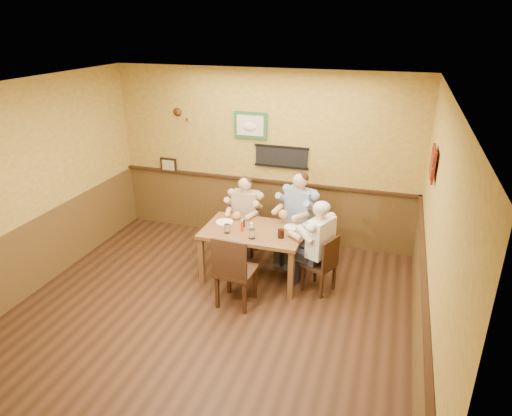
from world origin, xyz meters
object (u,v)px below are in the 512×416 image
at_px(chair_back_left, 246,230).
at_px(diner_tan_shirt, 246,220).
at_px(dining_table, 254,235).
at_px(cola_tumbler, 281,234).
at_px(pepper_shaker, 244,224).
at_px(water_glass_mid, 252,234).
at_px(salt_shaker, 252,226).
at_px(chair_near_side, 236,269).
at_px(diner_blue_polo, 300,221).
at_px(chair_back_right, 299,232).
at_px(water_glass_left, 227,229).
at_px(chair_right_end, 319,263).
at_px(hot_sauce_bottle, 242,226).
at_px(diner_white_elder, 320,252).

xyz_separation_m(chair_back_left, diner_tan_shirt, (0.00, 0.00, 0.17)).
bearing_deg(dining_table, cola_tumbler, -17.53).
relative_size(cola_tumbler, pepper_shaker, 1.23).
bearing_deg(water_glass_mid, salt_shaker, 109.37).
height_order(chair_near_side, diner_blue_polo, diner_blue_polo).
xyz_separation_m(diner_tan_shirt, salt_shaker, (0.31, -0.66, 0.23)).
relative_size(chair_back_left, chair_back_right, 0.91).
bearing_deg(diner_blue_polo, water_glass_left, -108.74).
bearing_deg(water_glass_mid, dining_table, 103.20).
xyz_separation_m(diner_tan_shirt, diner_blue_polo, (0.84, 0.08, 0.06)).
bearing_deg(chair_near_side, chair_right_end, -143.90).
distance_m(chair_back_right, hot_sauce_bottle, 1.12).
distance_m(chair_right_end, salt_shaker, 1.06).
relative_size(chair_back_right, cola_tumbler, 7.57).
height_order(chair_back_right, diner_blue_polo, diner_blue_polo).
distance_m(chair_back_right, diner_blue_polo, 0.19).
height_order(cola_tumbler, salt_shaker, cola_tumbler).
distance_m(chair_back_left, chair_near_side, 1.41).
bearing_deg(pepper_shaker, water_glass_left, -120.14).
distance_m(dining_table, chair_back_right, 0.91).
xyz_separation_m(water_glass_left, cola_tumbler, (0.74, 0.08, -0.00)).
relative_size(dining_table, chair_back_right, 1.58).
height_order(diner_tan_shirt, cola_tumbler, diner_tan_shirt).
height_order(diner_tan_shirt, hot_sauce_bottle, diner_tan_shirt).
bearing_deg(water_glass_left, diner_white_elder, 6.16).
bearing_deg(chair_right_end, cola_tumbler, -59.81).
bearing_deg(pepper_shaker, diner_blue_polo, 46.10).
relative_size(water_glass_left, hot_sauce_bottle, 0.78).
bearing_deg(diner_white_elder, water_glass_left, -59.93).
distance_m(dining_table, water_glass_left, 0.41).
bearing_deg(cola_tumbler, salt_shaker, 164.77).
xyz_separation_m(diner_tan_shirt, water_glass_mid, (0.41, -0.93, 0.24)).
height_order(dining_table, diner_tan_shirt, diner_tan_shirt).
bearing_deg(water_glass_mid, diner_white_elder, 12.45).
distance_m(salt_shaker, pepper_shaker, 0.15).
relative_size(chair_back_left, pepper_shaker, 8.43).
xyz_separation_m(diner_blue_polo, hot_sauce_bottle, (-0.63, -0.84, 0.20)).
distance_m(dining_table, water_glass_mid, 0.32).
xyz_separation_m(chair_right_end, hot_sauce_bottle, (-1.09, -0.03, 0.42)).
bearing_deg(chair_back_left, chair_right_end, -28.74).
relative_size(chair_back_right, pepper_shaker, 9.28).
height_order(diner_white_elder, hot_sauce_bottle, diner_white_elder).
relative_size(diner_tan_shirt, pepper_shaker, 12.05).
xyz_separation_m(chair_back_left, water_glass_mid, (0.41, -0.93, 0.41)).
bearing_deg(diner_white_elder, pepper_shaker, -72.18).
bearing_deg(water_glass_left, dining_table, 34.36).
relative_size(chair_near_side, diner_white_elder, 0.86).
distance_m(diner_blue_polo, cola_tumbler, 0.89).
bearing_deg(cola_tumbler, water_glass_left, -173.92).
bearing_deg(diner_blue_polo, diner_tan_shirt, -152.80).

